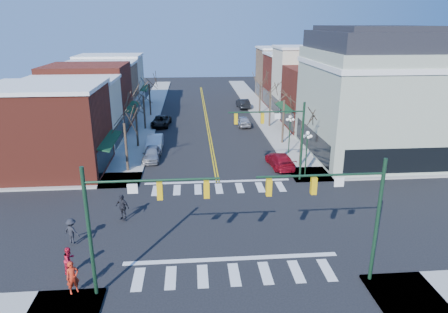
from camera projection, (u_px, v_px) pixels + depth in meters
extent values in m
plane|color=black|center=(225.00, 223.00, 28.54)|extent=(160.00, 160.00, 0.00)
cube|color=#9E9B93|center=(136.00, 144.00, 46.71)|extent=(3.50, 70.00, 0.15)
cube|color=#9E9B93|center=(283.00, 141.00, 48.09)|extent=(3.50, 70.00, 0.15)
cube|color=maroon|center=(49.00, 131.00, 37.14)|extent=(10.00, 8.50, 8.00)
cube|color=beige|center=(72.00, 115.00, 44.54)|extent=(10.00, 7.00, 7.50)
cube|color=maroon|center=(89.00, 98.00, 51.93)|extent=(10.00, 9.00, 8.50)
cube|color=#9D7756|center=(102.00, 90.00, 59.83)|extent=(10.00, 7.50, 7.80)
cube|color=beige|center=(111.00, 82.00, 67.09)|extent=(10.00, 8.00, 8.20)
cube|color=maroon|center=(325.00, 99.00, 52.79)|extent=(10.00, 8.50, 8.00)
cube|color=beige|center=(309.00, 83.00, 59.79)|extent=(10.00, 7.00, 10.00)
cube|color=maroon|center=(296.00, 81.00, 67.11)|extent=(10.00, 8.00, 8.50)
cube|color=#9D7756|center=(285.00, 74.00, 74.58)|extent=(10.00, 8.00, 9.00)
cube|color=#9FAA93|center=(370.00, 104.00, 41.76)|extent=(12.00, 14.00, 11.00)
cube|color=white|center=(375.00, 64.00, 40.45)|extent=(12.25, 14.25, 0.50)
cube|color=black|center=(378.00, 40.00, 39.72)|extent=(11.40, 13.40, 1.80)
cube|color=black|center=(379.00, 29.00, 39.36)|extent=(9.80, 11.80, 0.60)
cylinder|color=#14331E|center=(90.00, 235.00, 19.82)|extent=(0.20, 0.20, 7.20)
cylinder|color=#14331E|center=(152.00, 180.00, 19.18)|extent=(6.50, 0.12, 0.12)
cube|color=gold|center=(160.00, 191.00, 19.38)|extent=(0.28, 0.28, 0.90)
cube|color=gold|center=(207.00, 189.00, 19.56)|extent=(0.28, 0.28, 0.90)
cylinder|color=#14331E|center=(377.00, 223.00, 20.98)|extent=(0.20, 0.20, 7.20)
cylinder|color=#14331E|center=(321.00, 175.00, 19.83)|extent=(6.50, 0.12, 0.12)
cube|color=gold|center=(314.00, 186.00, 19.98)|extent=(0.28, 0.28, 0.90)
cube|color=gold|center=(269.00, 187.00, 19.80)|extent=(0.28, 0.28, 0.90)
cylinder|color=#14331E|center=(302.00, 143.00, 34.95)|extent=(0.20, 0.20, 7.20)
cylinder|color=#14331E|center=(266.00, 112.00, 33.80)|extent=(6.50, 0.12, 0.12)
cube|color=gold|center=(262.00, 118.00, 33.95)|extent=(0.28, 0.28, 0.90)
cube|color=gold|center=(236.00, 119.00, 33.78)|extent=(0.28, 0.28, 0.90)
cylinder|color=#14331E|center=(306.00, 156.00, 36.57)|extent=(0.12, 0.12, 4.00)
sphere|color=white|center=(308.00, 133.00, 35.88)|extent=(0.36, 0.36, 0.36)
cylinder|color=#14331E|center=(289.00, 137.00, 42.71)|extent=(0.12, 0.12, 4.00)
sphere|color=white|center=(290.00, 117.00, 42.02)|extent=(0.36, 0.36, 0.36)
cylinder|color=#382B21|center=(126.00, 148.00, 37.51)|extent=(0.24, 0.24, 4.76)
cylinder|color=#382B21|center=(137.00, 126.00, 45.02)|extent=(0.24, 0.24, 5.04)
cylinder|color=#382B21|center=(144.00, 113.00, 52.65)|extent=(0.24, 0.24, 4.55)
cylinder|color=#382B21|center=(150.00, 100.00, 60.15)|extent=(0.24, 0.24, 4.90)
cylinder|color=#382B21|center=(301.00, 145.00, 38.84)|extent=(0.24, 0.24, 4.62)
cylinder|color=#382B21|center=(283.00, 122.00, 46.31)|extent=(0.24, 0.24, 5.18)
cylinder|color=#382B21|center=(270.00, 109.00, 53.92)|extent=(0.24, 0.24, 4.83)
cylinder|color=#382B21|center=(260.00, 98.00, 61.45)|extent=(0.24, 0.24, 4.97)
imported|color=#A5A4A9|center=(152.00, 153.00, 41.26)|extent=(1.81, 4.30, 1.45)
imported|color=silver|center=(155.00, 143.00, 44.73)|extent=(1.70, 4.84, 1.59)
imported|color=black|center=(161.00, 121.00, 54.86)|extent=(2.78, 5.16, 1.38)
imported|color=maroon|center=(280.00, 160.00, 39.31)|extent=(2.43, 5.06, 1.42)
imported|color=#B5B4B9|center=(243.00, 121.00, 54.83)|extent=(2.06, 4.38, 1.45)
imported|color=black|center=(243.00, 103.00, 66.33)|extent=(2.02, 4.83, 1.55)
imported|color=red|center=(73.00, 277.00, 20.69)|extent=(0.79, 0.73, 1.82)
imported|color=red|center=(69.00, 260.00, 22.41)|extent=(0.83, 0.93, 1.58)
imported|color=black|center=(122.00, 207.00, 28.50)|extent=(1.20, 0.95, 1.90)
imported|color=black|center=(72.00, 231.00, 25.39)|extent=(1.27, 1.07, 1.71)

